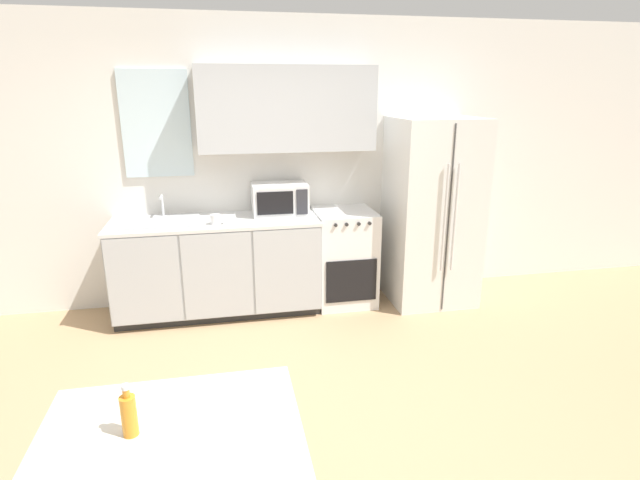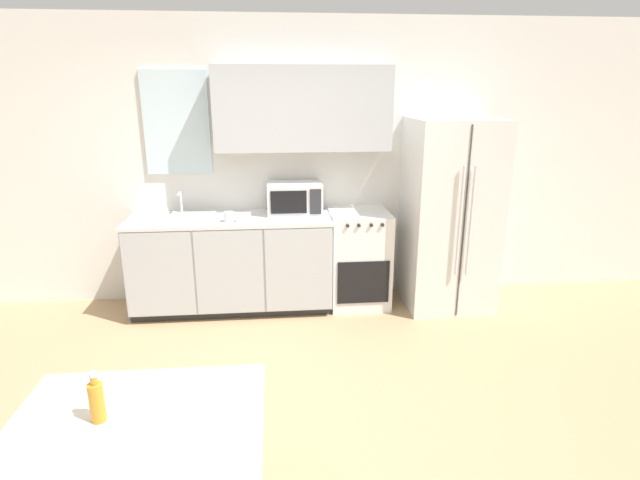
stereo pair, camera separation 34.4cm
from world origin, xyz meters
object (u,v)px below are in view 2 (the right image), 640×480
microwave (295,198)px  dining_table (137,446)px  oven_range (358,258)px  refrigerator (449,215)px  coffee_mug (230,217)px  drink_bottle (97,401)px

microwave → dining_table: 2.98m
oven_range → dining_table: bearing=-117.0°
refrigerator → dining_table: refrigerator is taller
microwave → coffee_mug: bearing=-155.6°
oven_range → refrigerator: 0.96m
refrigerator → microwave: size_ratio=3.49×
refrigerator → microwave: 1.48m
microwave → coffee_mug: (-0.59, -0.27, -0.10)m
oven_range → coffee_mug: bearing=-171.5°
oven_range → dining_table: 3.09m
refrigerator → drink_bottle: bearing=-132.5°
microwave → dining_table: microwave is taller
refrigerator → coffee_mug: 2.06m
refrigerator → drink_bottle: (-2.41, -2.63, -0.07)m
oven_range → drink_bottle: 3.14m
drink_bottle → microwave: bearing=71.4°
refrigerator → coffee_mug: size_ratio=14.24×
oven_range → refrigerator: size_ratio=0.52×
microwave → drink_bottle: bearing=-108.6°
microwave → refrigerator: bearing=-6.5°
refrigerator → drink_bottle: 3.57m
drink_bottle → oven_range: bearing=60.2°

